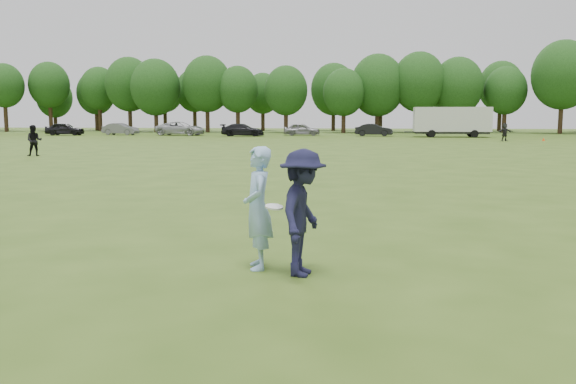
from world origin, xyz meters
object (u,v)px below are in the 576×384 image
object	(u,v)px
defender	(303,213)
car_f	(374,130)
thrower	(258,208)
cargo_trailer	(452,121)
car_a	(65,129)
car_e	(302,129)
player_far_d	(505,132)
car_d	(243,130)
field_cone	(544,139)
car_c	(181,129)
player_far_a	(34,141)
car_b	(121,129)

from	to	relation	value
defender	car_f	distance (m)	60.46
thrower	cargo_trailer	xyz separation A→B (m)	(10.91, 58.05, 0.83)
car_a	car_e	distance (m)	27.69
player_far_d	car_e	size ratio (longest dim) A/B	0.39
car_d	car_a	bearing A→B (deg)	87.83
defender	field_cone	world-z (taller)	defender
car_d	car_f	distance (m)	14.73
player_far_d	car_f	world-z (taller)	player_far_d
car_c	cargo_trailer	bearing A→B (deg)	-87.66
player_far_d	cargo_trailer	size ratio (longest dim) A/B	0.18
car_d	cargo_trailer	distance (m)	22.82
thrower	car_e	bearing A→B (deg)	170.24
thrower	car_a	distance (m)	67.17
car_d	cargo_trailer	size ratio (longest dim) A/B	0.53
player_far_a	player_far_d	size ratio (longest dim) A/B	1.10
player_far_d	car_c	size ratio (longest dim) A/B	0.29
car_c	field_cone	xyz separation A→B (m)	(37.57, -10.59, -0.64)
thrower	defender	world-z (taller)	thrower
car_d	car_e	bearing A→B (deg)	-69.03
car_c	car_f	distance (m)	22.30
car_b	field_cone	xyz separation A→B (m)	(45.10, -11.08, -0.55)
thrower	car_a	xyz separation A→B (m)	(-33.07, 58.46, -0.21)
player_far_a	car_e	size ratio (longest dim) A/B	0.43
car_a	cargo_trailer	distance (m)	44.00
player_far_a	car_e	world-z (taller)	player_far_a
car_b	car_f	world-z (taller)	car_b
car_a	car_e	world-z (taller)	car_a
car_e	defender	bearing A→B (deg)	-176.78
player_far_a	thrower	bearing A→B (deg)	-74.46
cargo_trailer	defender	bearing A→B (deg)	-99.90
field_cone	cargo_trailer	xyz separation A→B (m)	(-7.08, 8.69, 1.63)
car_c	cargo_trailer	size ratio (longest dim) A/B	0.63
defender	player_far_d	xyz separation A→B (m)	(13.63, 48.92, -0.12)
cargo_trailer	car_b	bearing A→B (deg)	176.39
thrower	car_d	world-z (taller)	thrower
car_e	car_f	distance (m)	8.21
car_d	car_e	world-z (taller)	car_e
car_f	field_cone	distance (m)	18.69
player_far_a	car_f	xyz separation A→B (m)	(20.02, 36.09, -0.21)
defender	car_f	bearing A→B (deg)	6.84
car_f	car_c	bearing A→B (deg)	95.57
thrower	car_d	bearing A→B (deg)	176.65
player_far_a	player_far_d	distance (m)	40.08
car_a	car_b	size ratio (longest dim) A/B	1.02
player_far_d	car_b	world-z (taller)	player_far_d
thrower	player_far_d	world-z (taller)	thrower
player_far_a	cargo_trailer	bearing A→B (deg)	30.09
player_far_d	car_d	distance (m)	27.90
car_a	car_e	size ratio (longest dim) A/B	1.04
thrower	car_e	xyz separation A→B (m)	(-5.48, 60.70, -0.24)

